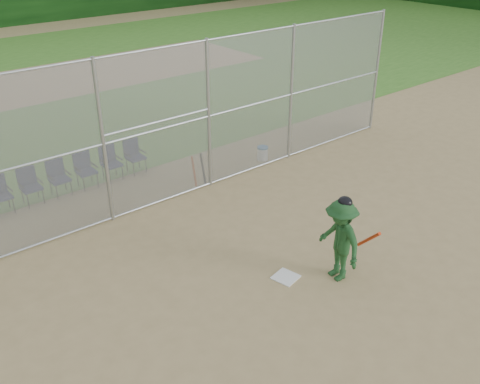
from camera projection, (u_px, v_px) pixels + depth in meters
ground at (318, 284)px, 10.87m from camera, size 100.00×100.00×0.00m
grass_strip at (13, 87)px, 23.19m from camera, size 100.00×100.00×0.00m
dirt_patch_far at (13, 87)px, 23.18m from camera, size 24.00×24.00×0.00m
backstop_fence at (176, 122)px, 13.34m from camera, size 16.09×0.09×4.00m
home_plate at (286, 277)px, 11.05m from camera, size 0.56×0.56×0.02m
batter_at_plate at (340, 240)px, 10.66m from camera, size 0.96×1.35×1.87m
water_cooler at (263, 153)px, 16.28m from camera, size 0.33×0.33×0.42m
spare_bats at (198, 170)px, 14.72m from camera, size 0.36×0.25×0.85m
chair_1 at (1, 196)px, 13.23m from camera, size 0.54×0.52×0.96m
chair_2 at (31, 187)px, 13.66m from camera, size 0.54×0.52×0.96m
chair_3 at (60, 179)px, 14.09m from camera, size 0.54×0.52×0.96m
chair_4 at (86, 171)px, 14.51m from camera, size 0.54×0.52×0.96m
chair_5 at (112, 164)px, 14.94m from camera, size 0.54×0.52×0.96m
chair_6 at (136, 157)px, 15.37m from camera, size 0.54×0.52×0.96m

